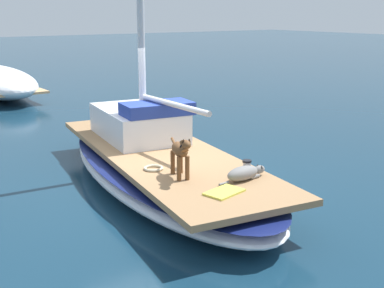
% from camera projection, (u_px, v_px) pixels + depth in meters
% --- Properties ---
extents(ground_plane, '(120.00, 120.00, 0.00)m').
position_uv_depth(ground_plane, '(162.00, 185.00, 9.62)').
color(ground_plane, '#143347').
extents(sailboat_main, '(3.55, 7.53, 0.66)m').
position_uv_depth(sailboat_main, '(162.00, 168.00, 9.54)').
color(sailboat_main, white).
rests_on(sailboat_main, ground).
extents(cabin_house, '(1.71, 2.41, 0.84)m').
position_uv_depth(cabin_house, '(140.00, 122.00, 10.34)').
color(cabin_house, silver).
rests_on(cabin_house, sailboat_main).
extents(dog_brown, '(0.38, 0.92, 0.70)m').
position_uv_depth(dog_brown, '(181.00, 152.00, 7.84)').
color(dog_brown, brown).
rests_on(dog_brown, sailboat_main).
extents(dog_grey, '(0.95, 0.30, 0.22)m').
position_uv_depth(dog_grey, '(244.00, 173.00, 7.82)').
color(dog_grey, gray).
rests_on(dog_grey, sailboat_main).
extents(deck_winch, '(0.16, 0.16, 0.21)m').
position_uv_depth(deck_winch, '(247.00, 167.00, 8.16)').
color(deck_winch, '#B7B7BC').
rests_on(deck_winch, sailboat_main).
extents(coiled_rope, '(0.32, 0.32, 0.04)m').
position_uv_depth(coiled_rope, '(153.00, 168.00, 8.34)').
color(coiled_rope, beige).
rests_on(coiled_rope, sailboat_main).
extents(deck_towel, '(0.63, 0.48, 0.03)m').
position_uv_depth(deck_towel, '(224.00, 192.00, 7.26)').
color(deck_towel, '#D8D14C').
rests_on(deck_towel, sailboat_main).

